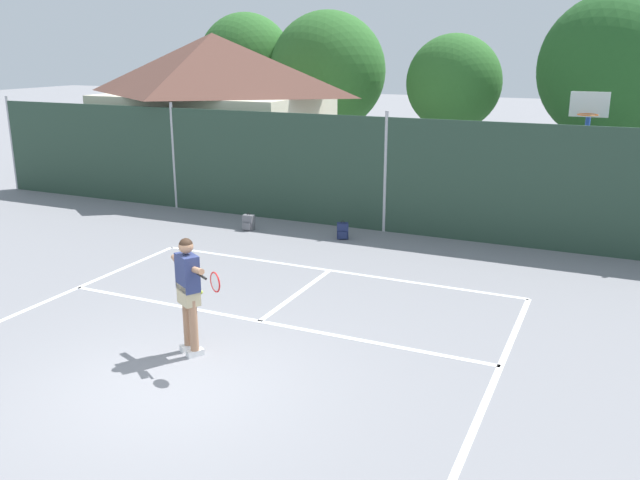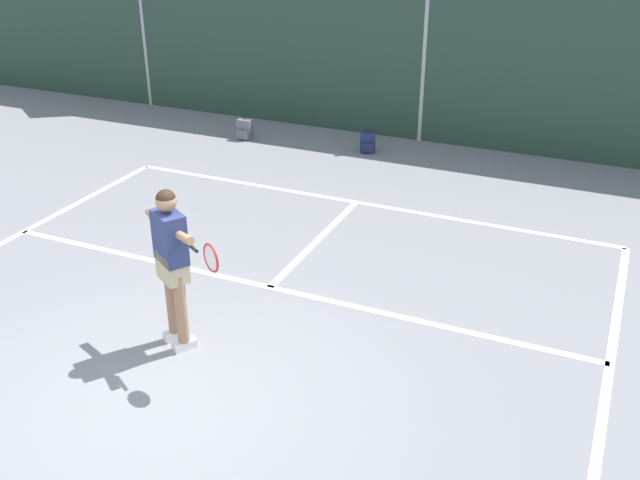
{
  "view_description": "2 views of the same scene",
  "coord_description": "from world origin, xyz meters",
  "px_view_note": "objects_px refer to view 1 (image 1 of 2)",
  "views": [
    {
      "loc": [
        5.38,
        -6.82,
        4.55
      ],
      "look_at": [
        0.89,
        3.05,
        1.42
      ],
      "focal_mm": 37.4,
      "sensor_mm": 36.0,
      "label": 1
    },
    {
      "loc": [
        3.85,
        -4.65,
        4.62
      ],
      "look_at": [
        0.67,
        2.54,
        0.78
      ],
      "focal_mm": 40.86,
      "sensor_mm": 36.0,
      "label": 2
    }
  ],
  "objects_px": {
    "tennis_ball": "(201,292)",
    "backpack_grey": "(248,223)",
    "basketball_hoop": "(585,143)",
    "backpack_navy": "(343,231)",
    "tennis_player": "(189,286)"
  },
  "relations": [
    {
      "from": "backpack_grey",
      "to": "basketball_hoop",
      "type": "bearing_deg",
      "value": 21.75
    },
    {
      "from": "tennis_ball",
      "to": "backpack_grey",
      "type": "height_order",
      "value": "backpack_grey"
    },
    {
      "from": "tennis_ball",
      "to": "backpack_grey",
      "type": "xyz_separation_m",
      "value": [
        -1.55,
        4.45,
        0.16
      ]
    },
    {
      "from": "tennis_ball",
      "to": "backpack_navy",
      "type": "bearing_deg",
      "value": 77.93
    },
    {
      "from": "basketball_hoop",
      "to": "tennis_ball",
      "type": "xyz_separation_m",
      "value": [
        -6.24,
        -7.56,
        -2.28
      ]
    },
    {
      "from": "tennis_player",
      "to": "tennis_ball",
      "type": "bearing_deg",
      "value": 121.35
    },
    {
      "from": "basketball_hoop",
      "to": "backpack_navy",
      "type": "distance_m",
      "value": 6.33
    },
    {
      "from": "basketball_hoop",
      "to": "tennis_ball",
      "type": "distance_m",
      "value": 10.06
    },
    {
      "from": "basketball_hoop",
      "to": "tennis_player",
      "type": "bearing_deg",
      "value": -116.39
    },
    {
      "from": "tennis_ball",
      "to": "tennis_player",
      "type": "bearing_deg",
      "value": -58.65
    },
    {
      "from": "tennis_player",
      "to": "backpack_navy",
      "type": "distance_m",
      "value": 7.01
    },
    {
      "from": "basketball_hoop",
      "to": "backpack_grey",
      "type": "relative_size",
      "value": 7.67
    },
    {
      "from": "tennis_player",
      "to": "tennis_ball",
      "type": "height_order",
      "value": "tennis_player"
    },
    {
      "from": "tennis_player",
      "to": "backpack_navy",
      "type": "xyz_separation_m",
      "value": [
        -0.37,
        6.94,
        -0.92
      ]
    },
    {
      "from": "basketball_hoop",
      "to": "tennis_player",
      "type": "height_order",
      "value": "basketball_hoop"
    }
  ]
}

